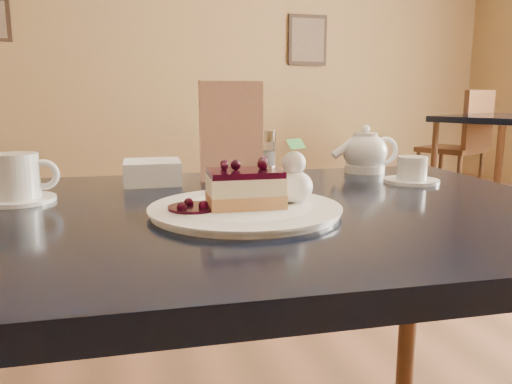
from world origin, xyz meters
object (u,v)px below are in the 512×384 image
object	(u,v)px
coffee_set	(18,180)
main_table	(240,250)
bg_table_far_right	(510,214)
dessert_plate	(245,210)
cheesecake_slice	(245,188)
tea_set	(373,157)

from	to	relation	value
coffee_set	main_table	bearing A→B (deg)	-21.36
bg_table_far_right	dessert_plate	bearing A→B (deg)	-164.45
main_table	cheesecake_slice	bearing A→B (deg)	-90.00
bg_table_far_right	coffee_set	bearing A→B (deg)	-170.70
main_table	coffee_set	distance (m)	0.44
main_table	tea_set	distance (m)	0.52
dessert_plate	coffee_set	distance (m)	0.44
tea_set	coffee_set	bearing A→B (deg)	-171.11
main_table	bg_table_far_right	world-z (taller)	bg_table_far_right
main_table	coffee_set	size ratio (longest dim) A/B	8.92
dessert_plate	tea_set	size ratio (longest dim) A/B	1.08
cheesecake_slice	bg_table_far_right	bearing A→B (deg)	43.14
coffee_set	bg_table_far_right	xyz separation A→B (m)	(3.11, 2.11, -0.75)
coffee_set	tea_set	world-z (taller)	tea_set
dessert_plate	tea_set	xyz separation A→B (m)	(0.42, 0.33, 0.04)
main_table	coffee_set	bearing A→B (deg)	161.37
tea_set	cheesecake_slice	bearing A→B (deg)	-141.74
bg_table_far_right	cheesecake_slice	bearing A→B (deg)	-164.45
bg_table_far_right	tea_set	bearing A→B (deg)	-164.07
main_table	coffee_set	xyz separation A→B (m)	(-0.39, 0.15, 0.12)
coffee_set	tea_set	size ratio (longest dim) A/B	0.49
cheesecake_slice	bg_table_far_right	xyz separation A→B (m)	(2.72, 2.32, -0.75)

